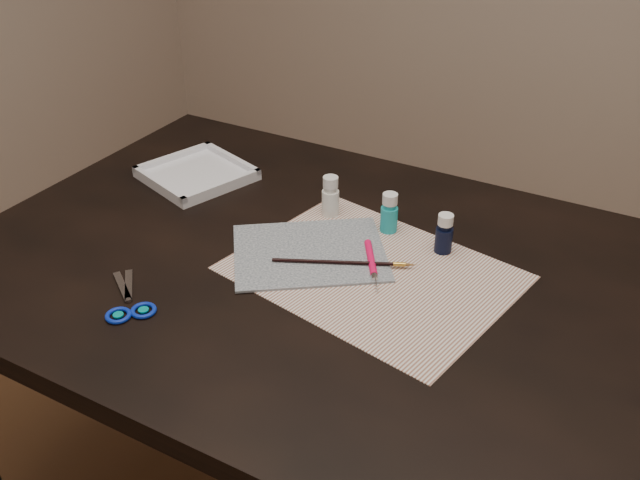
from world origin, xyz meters
The scene contains 10 objects.
table centered at (0.00, 0.00, 0.38)m, with size 1.30×0.90×0.75m, color black.
paper centered at (0.09, 0.02, 0.75)m, with size 0.46×0.35×0.00m, color white.
canvas centered at (-0.03, 0.02, 0.75)m, with size 0.27×0.22×0.00m, color #142237.
paint_bottle_white centered at (-0.07, 0.16, 0.79)m, with size 0.03×0.03×0.08m, color white.
paint_bottle_cyan centered at (0.06, 0.16, 0.79)m, with size 0.03×0.03×0.08m, color #1EABB6.
paint_bottle_navy centered at (0.18, 0.14, 0.79)m, with size 0.03×0.03×0.08m, color black.
paintbrush centered at (0.04, 0.01, 0.76)m, with size 0.26×0.01×0.01m, color black, non-canonical shape.
craft_knife centered at (0.09, 0.03, 0.76)m, with size 0.16×0.01×0.01m, color #F70A4F, non-canonical shape.
scissors centered at (-0.24, -0.25, 0.75)m, with size 0.16×0.08×0.01m, color silver, non-canonical shape.
palette_tray centered at (-0.40, 0.16, 0.76)m, with size 0.20×0.20×0.02m, color white.
Camera 1 is at (0.51, -0.92, 1.46)m, focal length 40.00 mm.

